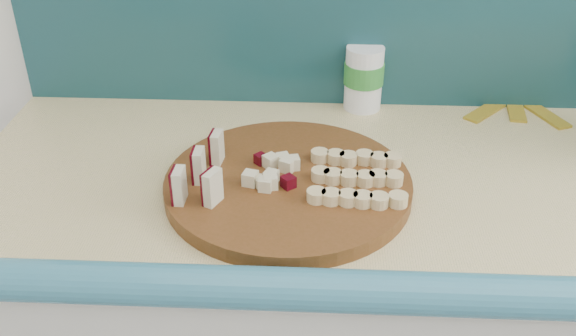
{
  "coord_description": "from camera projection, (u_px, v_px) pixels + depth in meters",
  "views": [
    {
      "loc": [
        -0.39,
        0.55,
        1.5
      ],
      "look_at": [
        -0.43,
        1.44,
        0.96
      ],
      "focal_mm": 40.0,
      "sensor_mm": 36.0,
      "label": 1
    }
  ],
  "objects": [
    {
      "name": "banana_peel",
      "position": [
        515.0,
        109.0,
        1.32
      ],
      "size": [
        0.21,
        0.18,
        0.01
      ],
      "rotation": [
        0.0,
        0.0,
        -0.31
      ],
      "color": "gold",
      "rests_on": "kitchen_counter"
    },
    {
      "name": "banana_slices",
      "position": [
        357.0,
        177.0,
        1.04
      ],
      "size": [
        0.16,
        0.16,
        0.02
      ],
      "color": "#D6BC83",
      "rests_on": "cutting_board"
    },
    {
      "name": "apple_wedges",
      "position": [
        201.0,
        171.0,
        1.02
      ],
      "size": [
        0.07,
        0.16,
        0.06
      ],
      "color": "beige",
      "rests_on": "cutting_board"
    },
    {
      "name": "apple_chunks",
      "position": [
        272.0,
        172.0,
        1.05
      ],
      "size": [
        0.06,
        0.06,
        0.02
      ],
      "color": "beige",
      "rests_on": "cutting_board"
    },
    {
      "name": "canister",
      "position": [
        364.0,
        77.0,
        1.3
      ],
      "size": [
        0.08,
        0.08,
        0.13
      ],
      "rotation": [
        0.0,
        0.0,
        0.04
      ],
      "color": "white",
      "rests_on": "kitchen_counter"
    },
    {
      "name": "cutting_board",
      "position": [
        288.0,
        185.0,
        1.06
      ],
      "size": [
        0.43,
        0.43,
        0.03
      ],
      "primitive_type": "cylinder",
      "rotation": [
        0.0,
        0.0,
        -0.05
      ],
      "color": "#4E2E10",
      "rests_on": "kitchen_counter"
    }
  ]
}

